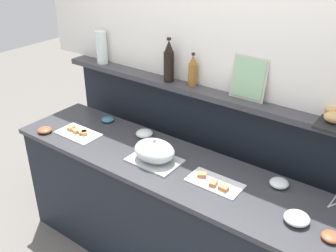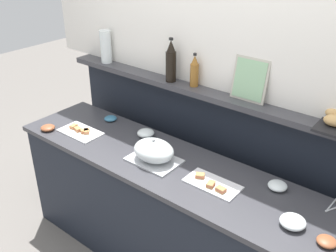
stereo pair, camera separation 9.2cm
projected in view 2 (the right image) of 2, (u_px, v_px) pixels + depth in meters
The scene contains 17 objects.
ground_plane at pixel (214, 223), 3.37m from camera, with size 12.00×12.00×0.00m, color slate.
buffet_counter at pixel (172, 218), 2.74m from camera, with size 2.48×0.60×0.91m.
back_ledge_unit at pixel (210, 163), 2.97m from camera, with size 2.58×0.22×1.29m.
sandwich_platter_rear at pixel (81, 131), 2.92m from camera, with size 0.33×0.19×0.04m.
sandwich_platter_front at pixel (212, 184), 2.33m from camera, with size 0.34×0.17×0.04m.
serving_cloche at pixel (154, 151), 2.54m from camera, with size 0.34×0.24×0.17m.
glass_bowl_large at pixel (146, 133), 2.87m from camera, with size 0.13×0.13×0.05m.
glass_bowl_medium at pixel (277, 186), 2.29m from camera, with size 0.11×0.11×0.05m.
glass_bowl_small at pixel (293, 222), 2.01m from camera, with size 0.14×0.14×0.05m.
condiment_bowl_red at pixel (111, 118), 3.10m from camera, with size 0.10×0.10×0.03m, color teal.
condiment_bowl_teal at pixel (48, 128), 2.95m from camera, with size 0.11×0.11×0.04m, color brown.
condiment_bowl_dark at pixel (327, 241), 1.90m from camera, with size 0.10×0.10×0.03m, color brown.
serving_tongs at pixel (335, 205), 2.16m from camera, with size 0.09×0.19×0.01m.
wine_bottle_dark at pixel (171, 62), 2.74m from camera, with size 0.08×0.08×0.32m.
vinegar_bottle_amber at pixel (194, 72), 2.68m from camera, with size 0.06×0.06×0.24m.
framed_picture at pixel (250, 80), 2.45m from camera, with size 0.24×0.06×0.28m.
water_carafe at pixel (106, 47), 3.13m from camera, with size 0.09×0.09×0.26m, color silver.
Camera 2 is at (1.31, -1.68, 2.30)m, focal length 41.59 mm.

